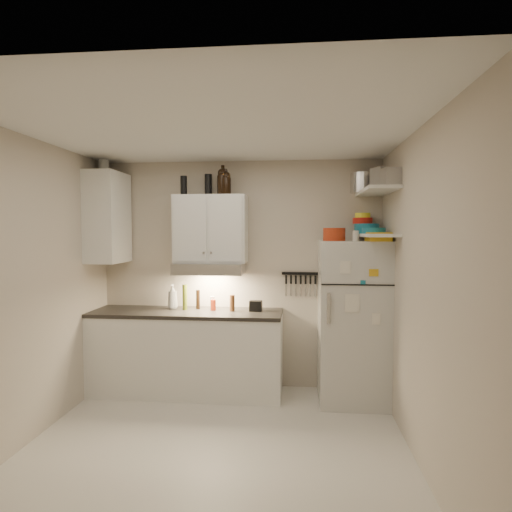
{
  "coord_description": "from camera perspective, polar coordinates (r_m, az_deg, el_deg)",
  "views": [
    {
      "loc": [
        0.66,
        -3.38,
        1.8
      ],
      "look_at": [
        0.25,
        0.9,
        1.55
      ],
      "focal_mm": 30.0,
      "sensor_mm": 36.0,
      "label": 1
    }
  ],
  "objects": [
    {
      "name": "vinegar_bottle",
      "position": [
        4.9,
        -7.74,
        -5.76
      ],
      "size": [
        0.06,
        0.06,
        0.22
      ],
      "primitive_type": "cylinder",
      "rotation": [
        0.0,
        0.0,
        -0.33
      ],
      "color": "black",
      "rests_on": "countertop"
    },
    {
      "name": "side_cabinet",
      "position": [
        5.04,
        -19.16,
        4.85
      ],
      "size": [
        0.33,
        0.55,
        1.0
      ],
      "primitive_type": "cube",
      "color": "white",
      "rests_on": "left_wall"
    },
    {
      "name": "soap_bottle",
      "position": [
        4.95,
        -11.06,
        -5.16
      ],
      "size": [
        0.13,
        0.13,
        0.31
      ],
      "primitive_type": "imported",
      "rotation": [
        0.0,
        0.0,
        -0.08
      ],
      "color": "white",
      "rests_on": "countertop"
    },
    {
      "name": "caddy",
      "position": [
        4.74,
        -0.04,
        -6.67
      ],
      "size": [
        0.14,
        0.1,
        0.11
      ],
      "primitive_type": "cube",
      "rotation": [
        0.0,
        0.0,
        -0.07
      ],
      "color": "black",
      "rests_on": "countertop"
    },
    {
      "name": "plates",
      "position": [
        4.53,
        15.43,
        3.27
      ],
      "size": [
        0.24,
        0.24,
        0.06
      ],
      "primitive_type": "cylinder",
      "rotation": [
        0.0,
        0.0,
        -0.03
      ],
      "color": "teal",
      "rests_on": "shelf_lo"
    },
    {
      "name": "red_jar",
      "position": [
        4.8,
        -5.72,
        -6.52
      ],
      "size": [
        0.07,
        0.07,
        0.12
      ],
      "primitive_type": "cylinder",
      "rotation": [
        0.0,
        0.0,
        -0.09
      ],
      "color": "#A62E13",
      "rests_on": "countertop"
    },
    {
      "name": "bowl_orange",
      "position": [
        4.81,
        14.02,
        4.57
      ],
      "size": [
        0.21,
        0.21,
        0.06
      ],
      "primitive_type": "cylinder",
      "color": "red",
      "rests_on": "bowl_teal"
    },
    {
      "name": "side_jar",
      "position": [
        5.17,
        -19.65,
        11.2
      ],
      "size": [
        0.14,
        0.14,
        0.15
      ],
      "primitive_type": "cylinder",
      "rotation": [
        0.0,
        0.0,
        -0.34
      ],
      "color": "silver",
      "rests_on": "side_cabinet"
    },
    {
      "name": "countertop",
      "position": [
        4.82,
        -9.24,
        -7.48
      ],
      "size": [
        2.1,
        0.62,
        0.04
      ],
      "primitive_type": "cube",
      "color": "black",
      "rests_on": "base_cabinet"
    },
    {
      "name": "tin_b",
      "position": [
        4.18,
        17.65,
        10.0
      ],
      "size": [
        0.19,
        0.19,
        0.16
      ],
      "primitive_type": "cube",
      "rotation": [
        0.0,
        0.0,
        0.15
      ],
      "color": "#AAAAAD",
      "rests_on": "shelf_hi"
    },
    {
      "name": "range_hood",
      "position": [
        4.76,
        -6.17,
        -1.63
      ],
      "size": [
        0.76,
        0.46,
        0.12
      ],
      "primitive_type": "cube",
      "color": "silver",
      "rests_on": "back_wall"
    },
    {
      "name": "shelf_hi",
      "position": [
        4.49,
        15.75,
        8.31
      ],
      "size": [
        0.3,
        0.95,
        0.03
      ],
      "primitive_type": "cube",
      "color": "white",
      "rests_on": "right_wall"
    },
    {
      "name": "fridge",
      "position": [
        4.67,
        12.75,
        -8.48
      ],
      "size": [
        0.7,
        0.68,
        1.7
      ],
      "primitive_type": "cube",
      "color": "silver",
      "rests_on": "floor"
    },
    {
      "name": "clear_bottle",
      "position": [
        4.83,
        -5.85,
        -6.26
      ],
      "size": [
        0.06,
        0.06,
        0.15
      ],
      "primitive_type": "cylinder",
      "rotation": [
        0.0,
        0.0,
        0.23
      ],
      "color": "silver",
      "rests_on": "countertop"
    },
    {
      "name": "tin_a",
      "position": [
        4.43,
        16.66,
        9.88
      ],
      "size": [
        0.26,
        0.25,
        0.2
      ],
      "primitive_type": "cube",
      "rotation": [
        0.0,
        0.0,
        0.42
      ],
      "color": "#AAAAAD",
      "rests_on": "shelf_hi"
    },
    {
      "name": "left_wall",
      "position": [
        4.1,
        -28.26,
        -4.06
      ],
      "size": [
        0.02,
        3.0,
        2.6
      ],
      "primitive_type": "cube",
      "color": "beige",
      "rests_on": "ground"
    },
    {
      "name": "thermos_b",
      "position": [
        4.86,
        -9.61,
        9.25
      ],
      "size": [
        0.08,
        0.08,
        0.21
      ],
      "primitive_type": "cylinder",
      "rotation": [
        0.0,
        0.0,
        -0.05
      ],
      "color": "black",
      "rests_on": "upper_cabinet"
    },
    {
      "name": "stock_pot",
      "position": [
        4.83,
        14.2,
        9.41
      ],
      "size": [
        0.38,
        0.38,
        0.21
      ],
      "primitive_type": "cylinder",
      "rotation": [
        0.0,
        0.0,
        0.36
      ],
      "color": "silver",
      "rests_on": "shelf_hi"
    },
    {
      "name": "base_cabinet",
      "position": [
        4.93,
        -9.19,
        -12.74
      ],
      "size": [
        2.1,
        0.6,
        0.88
      ],
      "primitive_type": "cube",
      "color": "white",
      "rests_on": "floor"
    },
    {
      "name": "shelf_lo",
      "position": [
        4.47,
        15.66,
        2.69
      ],
      "size": [
        0.3,
        0.95,
        0.03
      ],
      "primitive_type": "cube",
      "color": "white",
      "rests_on": "right_wall"
    },
    {
      "name": "bowl_teal",
      "position": [
        4.78,
        14.55,
        3.56
      ],
      "size": [
        0.27,
        0.27,
        0.11
      ],
      "primitive_type": "cylinder",
      "color": "teal",
      "rests_on": "shelf_lo"
    },
    {
      "name": "back_wall",
      "position": [
        4.96,
        -2.2,
        -2.46
      ],
      "size": [
        3.2,
        0.02,
        2.6
      ],
      "primitive_type": "cube",
      "color": "beige",
      "rests_on": "ground"
    },
    {
      "name": "growler_b",
      "position": [
        4.73,
        -4.02,
        9.73
      ],
      "size": [
        0.12,
        0.12,
        0.26
      ],
      "primitive_type": null,
      "rotation": [
        0.0,
        0.0,
        -0.09
      ],
      "color": "black",
      "rests_on": "upper_cabinet"
    },
    {
      "name": "knife_strip",
      "position": [
        4.89,
        5.93,
        -2.33
      ],
      "size": [
        0.42,
        0.02,
        0.03
      ],
      "primitive_type": "cube",
      "color": "black",
      "rests_on": "back_wall"
    },
    {
      "name": "thermos_a",
      "position": [
        4.88,
        -6.37,
        9.4
      ],
      "size": [
        0.09,
        0.09,
        0.24
      ],
      "primitive_type": "cylinder",
      "rotation": [
        0.0,
        0.0,
        -0.14
      ],
      "color": "black",
      "rests_on": "upper_cabinet"
    },
    {
      "name": "spice_jar",
      "position": [
        4.49,
        13.16,
        2.64
      ],
      "size": [
        0.08,
        0.08,
        0.11
      ],
      "primitive_type": "cylinder",
      "rotation": [
        0.0,
        0.0,
        -0.37
      ],
      "color": "silver",
      "rests_on": "fridge"
    },
    {
      "name": "ceiling",
      "position": [
        3.54,
        -5.68,
        16.56
      ],
      "size": [
        3.2,
        3.0,
        0.02
      ],
      "primitive_type": "cube",
      "color": "white",
      "rests_on": "ground"
    },
    {
      "name": "floor",
      "position": [
        3.89,
        -5.44,
        -24.42
      ],
      "size": [
        3.2,
        3.0,
        0.02
      ],
      "primitive_type": "cube",
      "color": "silver",
      "rests_on": "ground"
    },
    {
      "name": "pepper_mill",
      "position": [
        4.74,
        -3.19,
        -6.28
      ],
      "size": [
        0.07,
        0.07,
        0.18
      ],
      "primitive_type": "cylinder",
      "rotation": [
        0.0,
        0.0,
        0.25
      ],
      "color": "brown",
      "rests_on": "countertop"
    },
    {
      "name": "book_stack",
      "position": [
        4.39,
        15.98,
        2.48
      ],
      "size": [
        0.23,
        0.28,
        0.09
      ],
      "primitive_type": "cube",
      "rotation": [
        0.0,
        0.0,
        0.06
      ],
      "color": "gold",
      "rests_on": "fridge"
    },
    {
      "name": "bowl_yellow",
      "position": [
        4.81,
        14.03,
        5.27
      ],
      "size": [
        0.17,
        0.17,
        0.05
      ],
      "primitive_type": "cylinder",
      "color": "yellow",
      "rests_on": "bowl_orange"
    },
    {
      "name": "right_wall",
      "position": [
        3.54,
        21.03,
        -5.0
      ],
      "size": [
        0.02,
        3.0,
        2.6
      ],
      "primitive_type": "cube",
      "color": "beige",
      "rests_on": "ground"
    },
    {
      "name": "dutch_oven",
      "position": [
        4.52,
        10.38,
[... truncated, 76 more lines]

